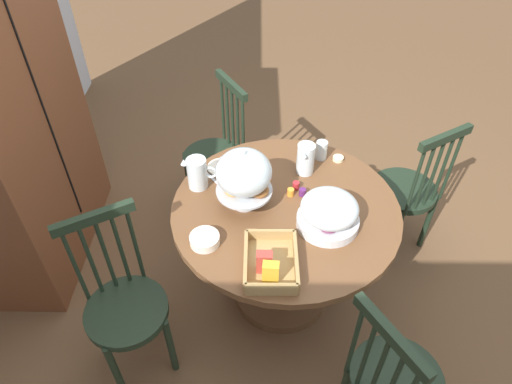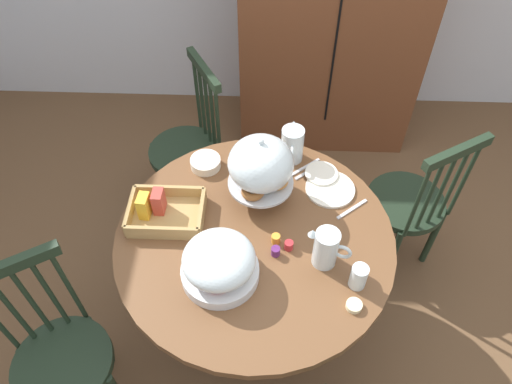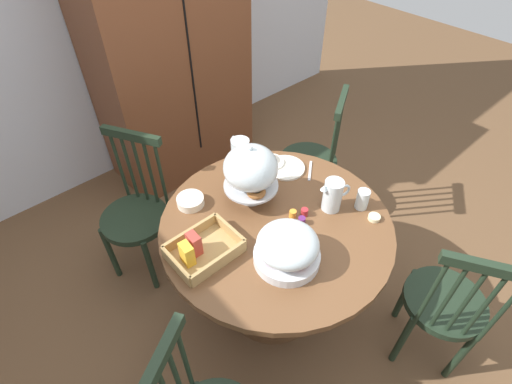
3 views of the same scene
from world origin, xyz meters
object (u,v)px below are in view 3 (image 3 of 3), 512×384
Objects in this scene: pastry_stand_with_dome at (251,170)px; china_plate_small at (271,162)px; windsor_chair_facing_door at (312,161)px; windsor_chair_far_side at (137,216)px; cereal_basket at (201,249)px; drinking_glass at (362,199)px; dining_table at (275,250)px; butter_dish at (374,217)px; orange_juice_pitcher at (241,154)px; china_plate_large at (285,168)px; fruit_platter_covered at (287,248)px; cereal_bowl at (190,201)px; wooden_armoire at (168,51)px; milk_pitcher at (333,196)px; windsor_chair_by_cabinet at (445,306)px.

pastry_stand_with_dome is 0.35m from china_plate_small.
windsor_chair_facing_door is at bearing 15.98° from pastry_stand_with_dome.
windsor_chair_far_side reaches higher than cereal_basket.
cereal_basket is at bearing 159.14° from drinking_glass.
dining_table is 7.70× the size of china_plate_small.
butter_dish is at bearing -54.32° from windsor_chair_far_side.
china_plate_large is (0.17, -0.19, -0.07)m from orange_juice_pitcher.
cereal_bowl is at bearing 101.49° from fruit_platter_covered.
pastry_stand_with_dome is 5.73× the size of butter_dish.
wooden_armoire is 5.70× the size of pastry_stand_with_dome.
china_plate_small is at bearing 26.55° from pastry_stand_with_dome.
drinking_glass is at bearing -79.22° from china_plate_small.
drinking_glass reaches higher than china_plate_small.
orange_juice_pitcher is at bearing 9.76° from cereal_bowl.
butter_dish is at bearing -118.15° from windsor_chair_facing_door.
windsor_chair_by_cabinet is at bearing -77.57° from milk_pitcher.
pastry_stand_with_dome reaches higher than cereal_basket.
wooden_armoire is at bearing 89.08° from butter_dish.
milk_pitcher is at bearing -22.25° from dining_table.
dining_table is 0.48m from cereal_basket.
windsor_chair_facing_door is at bearing -72.18° from wooden_armoire.
dining_table is 0.53m from drinking_glass.
windsor_chair_facing_door is at bearing 34.64° from fruit_platter_covered.
windsor_chair_facing_door is 1.00× the size of windsor_chair_far_side.
orange_juice_pitcher is 1.69× the size of drinking_glass.
drinking_glass is at bearing 92.63° from windsor_chair_by_cabinet.
windsor_chair_facing_door is at bearing 16.17° from cereal_basket.
windsor_chair_far_side is at bearing -136.53° from wooden_armoire.
fruit_platter_covered is (-0.53, -1.74, -0.16)m from wooden_armoire.
wooden_armoire is 1.31m from china_plate_large.
china_plate_large is 1.47× the size of china_plate_small.
orange_juice_pitcher reaches higher than cereal_bowl.
windsor_chair_by_cabinet is 3.25× the size of fruit_platter_covered.
fruit_platter_covered is 0.52m from butter_dish.
orange_juice_pitcher is at bearing 102.13° from milk_pitcher.
windsor_chair_facing_door is at bearing 59.61° from drinking_glass.
pastry_stand_with_dome is 0.66m from butter_dish.
wooden_armoire is 1.83m from fruit_platter_covered.
dining_table is at bearing 151.75° from drinking_glass.
drinking_glass is (0.52, -0.02, -0.03)m from fruit_platter_covered.
windsor_chair_far_side is 0.74m from orange_juice_pitcher.
cereal_bowl is (-0.24, 0.39, 0.24)m from dining_table.
pastry_stand_with_dome is 1.09× the size of cereal_basket.
dining_table is (-0.41, -1.55, -0.47)m from wooden_armoire.
pastry_stand_with_dome is 0.36m from cereal_bowl.
orange_juice_pitcher is at bearing 33.92° from cereal_basket.
windsor_chair_far_side is (-0.40, 0.78, -0.06)m from dining_table.
china_plate_large is at bearing 95.33° from windsor_chair_by_cabinet.
butter_dish is (0.38, -0.31, 0.23)m from dining_table.
dining_table is 10.50× the size of drinking_glass.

